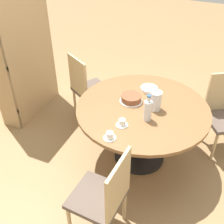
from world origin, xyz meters
TOP-DOWN VIEW (x-y plane):
  - ground_plane at (0.00, 0.00)m, footprint 14.00×14.00m
  - dining_table at (0.00, 0.00)m, footprint 1.39×1.39m
  - chair_a at (0.46, 0.89)m, footprint 0.58×0.58m
  - chair_b at (-1.00, -0.01)m, footprint 0.44×0.44m
  - bookshelf at (0.32, 1.72)m, footprint 0.94×0.28m
  - coffee_pot at (0.02, -0.12)m, footprint 0.12×0.12m
  - water_bottle at (-0.18, -0.10)m, footprint 0.08×0.08m
  - cake_main at (0.05, 0.15)m, footprint 0.24×0.24m
  - cup_a at (-0.58, 0.13)m, footprint 0.12×0.12m
  - cup_b at (-0.36, 0.09)m, footprint 0.12×0.12m
  - plate_stack at (0.34, 0.04)m, footprint 0.19×0.19m

SIDE VIEW (x-z plane):
  - ground_plane at x=0.00m, z-range 0.00..0.00m
  - chair_a at x=0.46m, z-range 0.02..0.95m
  - chair_b at x=-1.00m, z-range 0.02..0.95m
  - dining_table at x=0.00m, z-range 0.21..0.93m
  - plate_stack at x=0.34m, z-range 0.72..0.76m
  - cup_a at x=-0.58m, z-range 0.71..0.78m
  - cup_b at x=-0.36m, z-range 0.71..0.78m
  - cake_main at x=0.05m, z-range 0.72..0.79m
  - coffee_pot at x=0.02m, z-range 0.71..0.95m
  - water_bottle at x=-0.18m, z-range 0.69..0.97m
  - bookshelf at x=0.32m, z-range -0.03..1.79m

